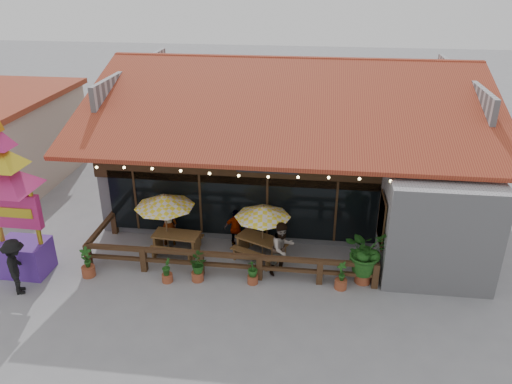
# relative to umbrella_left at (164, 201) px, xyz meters

# --- Properties ---
(ground) EXTENTS (100.00, 100.00, 0.00)m
(ground) POSITION_rel_umbrella_left_xyz_m (4.07, -0.91, -2.01)
(ground) COLOR gray
(ground) RESTS_ON ground
(restaurant_building) EXTENTS (15.50, 14.73, 6.09)m
(restaurant_building) POSITION_rel_umbrella_left_xyz_m (4.33, 5.70, 0.20)
(restaurant_building) COLOR #ABABB0
(restaurant_building) RESTS_ON ground
(patio_railing) EXTENTS (10.00, 2.60, 0.92)m
(patio_railing) POSITION_rel_umbrella_left_xyz_m (1.81, -1.18, -1.39)
(patio_railing) COLOR #4B321B
(patio_railing) RESTS_ON ground
(umbrella_left) EXTENTS (2.86, 2.86, 2.30)m
(umbrella_left) POSITION_rel_umbrella_left_xyz_m (0.00, 0.00, 0.00)
(umbrella_left) COLOR brown
(umbrella_left) RESTS_ON ground
(umbrella_right) EXTENTS (2.17, 2.17, 2.11)m
(umbrella_right) POSITION_rel_umbrella_left_xyz_m (3.51, -0.07, -0.17)
(umbrella_right) COLOR brown
(umbrella_right) RESTS_ON ground
(picnic_table_left) EXTENTS (1.75, 1.54, 0.80)m
(picnic_table_left) POSITION_rel_umbrella_left_xyz_m (0.38, -0.14, -1.47)
(picnic_table_left) COLOR brown
(picnic_table_left) RESTS_ON ground
(picnic_table_right) EXTENTS (2.09, 1.98, 0.79)m
(picnic_table_right) POSITION_rel_umbrella_left_xyz_m (3.42, -0.04, -1.47)
(picnic_table_right) COLOR brown
(picnic_table_right) RESTS_ON ground
(thai_sign_tower) EXTENTS (2.40, 2.40, 6.39)m
(thai_sign_tower) POSITION_rel_umbrella_left_xyz_m (-4.40, -1.97, 1.37)
(thai_sign_tower) COLOR #562A9A
(thai_sign_tower) RESTS_ON ground
(tropical_plant) EXTENTS (1.91, 1.88, 1.99)m
(tropical_plant) POSITION_rel_umbrella_left_xyz_m (7.00, -1.15, -0.87)
(tropical_plant) COLOR brown
(tropical_plant) RESTS_ON ground
(diner_a) EXTENTS (0.71, 0.55, 1.72)m
(diner_a) POSITION_rel_umbrella_left_xyz_m (-0.06, 0.40, -1.15)
(diner_a) COLOR #3A2412
(diner_a) RESTS_ON ground
(diner_b) EXTENTS (1.17, 1.15, 1.91)m
(diner_b) POSITION_rel_umbrella_left_xyz_m (4.28, -0.91, -1.05)
(diner_b) COLOR #3A2412
(diner_b) RESTS_ON ground
(diner_c) EXTENTS (0.90, 0.42, 1.50)m
(diner_c) POSITION_rel_umbrella_left_xyz_m (2.46, 0.59, -1.26)
(diner_c) COLOR #3A2412
(diner_c) RESTS_ON ground
(pedestrian) EXTENTS (1.21, 1.42, 1.91)m
(pedestrian) POSITION_rel_umbrella_left_xyz_m (-3.99, -3.07, -1.05)
(pedestrian) COLOR black
(pedestrian) RESTS_ON ground
(planter_a) EXTENTS (0.46, 0.45, 1.10)m
(planter_a) POSITION_rel_umbrella_left_xyz_m (-2.22, -1.94, -1.55)
(planter_a) COLOR brown
(planter_a) RESTS_ON ground
(planter_b) EXTENTS (0.36, 0.36, 0.89)m
(planter_b) POSITION_rel_umbrella_left_xyz_m (0.53, -1.94, -1.61)
(planter_b) COLOR brown
(planter_b) RESTS_ON ground
(planter_c) EXTENTS (0.79, 0.78, 0.99)m
(planter_c) POSITION_rel_umbrella_left_xyz_m (1.52, -1.74, -1.45)
(planter_c) COLOR brown
(planter_c) RESTS_ON ground
(planter_d) EXTENTS (0.42, 0.42, 0.87)m
(planter_d) POSITION_rel_umbrella_left_xyz_m (3.37, -1.67, -1.59)
(planter_d) COLOR brown
(planter_d) RESTS_ON ground
(planter_e) EXTENTS (0.41, 0.43, 1.00)m
(planter_e) POSITION_rel_umbrella_left_xyz_m (6.26, -1.60, -1.59)
(planter_e) COLOR brown
(planter_e) RESTS_ON ground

